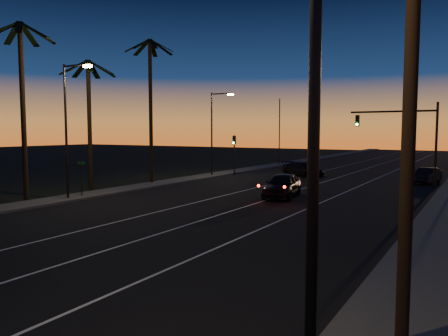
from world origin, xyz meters
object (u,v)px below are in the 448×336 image
Objects in this scene: signal_mast at (406,129)px; right_car at (427,176)px; lead_car at (282,185)px; cross_car at (303,169)px; utility_pole at (410,97)px.

signal_mast is 1.63× the size of right_car.
right_car is at bearing 61.19° from lead_car.
signal_mast is 5.06m from right_car.
right_car is at bearing 60.09° from signal_mast.
lead_car reaches higher than cross_car.
signal_mast reaches higher than cross_car.
lead_car is (-6.25, -11.48, -3.92)m from signal_mast.
signal_mast is 1.23× the size of lead_car.
lead_car is 1.33× the size of right_car.
utility_pole is at bearing -66.10° from cross_car.
lead_car is at bearing -118.81° from right_car.
cross_car reaches higher than right_car.
cross_car is (-10.13, 2.94, -4.04)m from signal_mast.
signal_mast is 13.64m from lead_car.
right_car is at bearing 95.22° from utility_pole.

